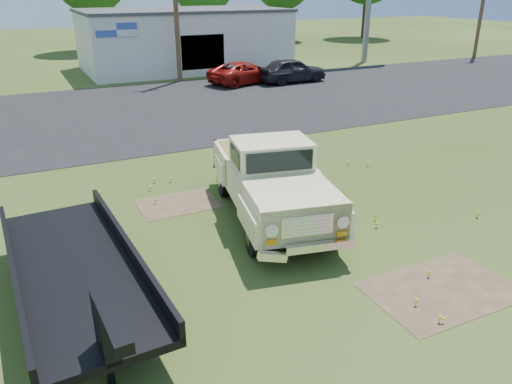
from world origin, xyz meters
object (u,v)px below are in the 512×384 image
(flatbed_trailer, at_px, (75,264))
(dark_sedan, at_px, (292,70))
(red_pickup, at_px, (245,73))
(vintage_pickup_truck, at_px, (271,180))

(flatbed_trailer, xyz_separation_m, dark_sedan, (15.42, 18.83, -0.13))
(red_pickup, xyz_separation_m, dark_sedan, (2.81, -0.98, 0.09))
(dark_sedan, bearing_deg, red_pickup, 68.34)
(flatbed_trailer, bearing_deg, vintage_pickup_truck, 16.65)
(flatbed_trailer, bearing_deg, dark_sedan, 47.61)
(red_pickup, relative_size, dark_sedan, 1.08)
(red_pickup, distance_m, dark_sedan, 2.98)
(flatbed_trailer, distance_m, red_pickup, 23.48)
(vintage_pickup_truck, relative_size, red_pickup, 1.24)
(vintage_pickup_truck, height_order, dark_sedan, vintage_pickup_truck)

